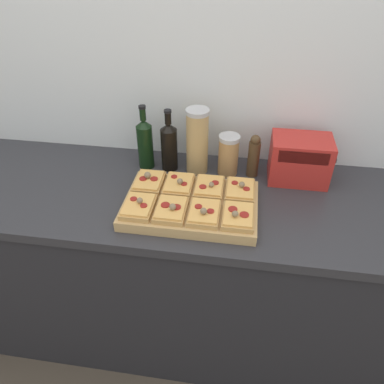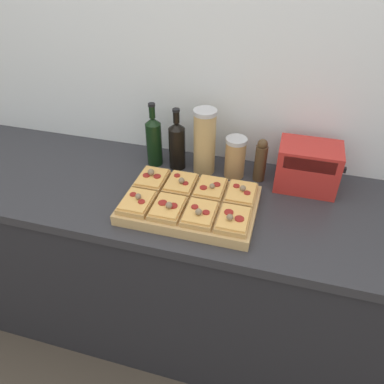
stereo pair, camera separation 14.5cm
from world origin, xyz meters
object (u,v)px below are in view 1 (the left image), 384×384
(toaster_oven, at_px, (300,159))
(cutting_board, at_px, (191,205))
(grain_jar_short, at_px, (228,155))
(wine_bottle, at_px, (169,145))
(olive_oil_bottle, at_px, (145,143))
(pepper_mill, at_px, (254,156))
(grain_jar_tall, at_px, (197,141))

(toaster_oven, bearing_deg, cutting_board, -146.43)
(cutting_board, xyz_separation_m, grain_jar_short, (0.12, 0.28, 0.07))
(wine_bottle, distance_m, toaster_oven, 0.56)
(cutting_board, bearing_deg, olive_oil_bottle, 131.29)
(cutting_board, xyz_separation_m, wine_bottle, (-0.14, 0.28, 0.09))
(pepper_mill, distance_m, toaster_oven, 0.19)
(olive_oil_bottle, distance_m, grain_jar_short, 0.37)
(grain_jar_short, relative_size, toaster_oven, 0.68)
(wine_bottle, relative_size, grain_jar_tall, 0.96)
(grain_jar_tall, height_order, grain_jar_short, grain_jar_tall)
(wine_bottle, xyz_separation_m, toaster_oven, (0.56, -0.00, -0.02))
(pepper_mill, xyz_separation_m, toaster_oven, (0.19, -0.00, 0.00))
(pepper_mill, bearing_deg, toaster_oven, -0.25)
(grain_jar_short, bearing_deg, olive_oil_bottle, 180.00)
(grain_jar_tall, relative_size, pepper_mill, 1.50)
(olive_oil_bottle, distance_m, toaster_oven, 0.67)
(grain_jar_tall, xyz_separation_m, pepper_mill, (0.25, 0.00, -0.05))
(olive_oil_bottle, xyz_separation_m, grain_jar_short, (0.37, -0.00, -0.03))
(grain_jar_short, distance_m, toaster_oven, 0.30)
(grain_jar_short, relative_size, pepper_mill, 0.94)
(olive_oil_bottle, xyz_separation_m, grain_jar_tall, (0.23, -0.00, 0.03))
(wine_bottle, bearing_deg, pepper_mill, 0.00)
(olive_oil_bottle, bearing_deg, cutting_board, -48.71)
(cutting_board, height_order, grain_jar_tall, grain_jar_tall)
(wine_bottle, relative_size, toaster_oven, 1.04)
(cutting_board, xyz_separation_m, pepper_mill, (0.23, 0.28, 0.07))
(olive_oil_bottle, height_order, pepper_mill, olive_oil_bottle)
(olive_oil_bottle, bearing_deg, pepper_mill, -0.00)
(olive_oil_bottle, relative_size, grain_jar_tall, 1.00)
(grain_jar_tall, relative_size, grain_jar_short, 1.60)
(olive_oil_bottle, relative_size, grain_jar_short, 1.60)
(cutting_board, distance_m, grain_jar_tall, 0.31)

